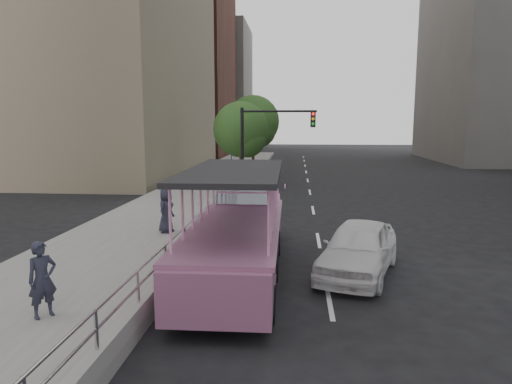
{
  "coord_description": "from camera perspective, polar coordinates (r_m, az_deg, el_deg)",
  "views": [
    {
      "loc": [
        0.15,
        -12.83,
        4.4
      ],
      "look_at": [
        -1.27,
        2.92,
        1.98
      ],
      "focal_mm": 32.0,
      "sensor_mm": 36.0,
      "label": 1
    }
  ],
  "objects": [
    {
      "name": "duck_boat",
      "position": [
        13.73,
        -2.0,
        -4.85
      ],
      "size": [
        2.54,
        9.62,
        3.18
      ],
      "color": "black",
      "rests_on": "ground"
    },
    {
      "name": "kerb_wall",
      "position": [
        15.68,
        -7.1,
        -5.83
      ],
      "size": [
        0.24,
        30.0,
        0.36
      ],
      "primitive_type": "cube",
      "color": "#A4A49F",
      "rests_on": "sidewalk"
    },
    {
      "name": "car",
      "position": [
        13.7,
        12.69,
        -6.85
      ],
      "size": [
        3.18,
        4.89,
        1.55
      ],
      "primitive_type": "imported",
      "rotation": [
        0.0,
        0.0,
        -0.32
      ],
      "color": "white",
      "rests_on": "ground"
    },
    {
      "name": "pedestrian_near",
      "position": [
        10.75,
        -25.15,
        -9.87
      ],
      "size": [
        0.69,
        0.72,
        1.65
      ],
      "primitive_type": "imported",
      "rotation": [
        0.0,
        0.0,
        0.89
      ],
      "color": "#2A2C3D",
      "rests_on": "sidewalk"
    },
    {
      "name": "parking_sign",
      "position": [
        22.16,
        -3.07,
        1.99
      ],
      "size": [
        0.14,
        0.65,
        2.91
      ],
      "color": "black",
      "rests_on": "ground"
    },
    {
      "name": "midrise_stone_b",
      "position": [
        78.71,
        -6.9,
        12.72
      ],
      "size": [
        16.0,
        14.0,
        20.0
      ],
      "primitive_type": "cube",
      "color": "slate",
      "rests_on": "ground"
    },
    {
      "name": "street_tree_far",
      "position": [
        34.91,
        -0.22,
        8.56
      ],
      "size": [
        3.97,
        3.97,
        6.45
      ],
      "color": "#382419",
      "rests_on": "ground"
    },
    {
      "name": "traffic_signal",
      "position": [
        25.41,
        0.95,
        6.68
      ],
      "size": [
        4.2,
        0.32,
        5.2
      ],
      "color": "black",
      "rests_on": "ground"
    },
    {
      "name": "street_tree_near",
      "position": [
        28.97,
        -1.73,
        7.56
      ],
      "size": [
        3.52,
        3.52,
        5.72
      ],
      "color": "#382419",
      "rests_on": "ground"
    },
    {
      "name": "pedestrian_far",
      "position": [
        17.4,
        -11.19,
        -2.26
      ],
      "size": [
        0.69,
        0.91,
        1.68
      ],
      "primitive_type": "imported",
      "rotation": [
        0.0,
        0.0,
        1.36
      ],
      "color": "#2A2C3D",
      "rests_on": "sidewalk"
    },
    {
      "name": "guardrail",
      "position": [
        15.53,
        -7.15,
        -3.46
      ],
      "size": [
        0.07,
        22.0,
        0.71
      ],
      "color": "#BBBCC1",
      "rests_on": "kerb_wall"
    },
    {
      "name": "sidewalk",
      "position": [
        23.96,
        -9.21,
        -1.62
      ],
      "size": [
        5.5,
        80.0,
        0.3
      ],
      "primitive_type": "cube",
      "color": "#9C9C96",
      "rests_on": "ground"
    },
    {
      "name": "midrise_brick",
      "position": [
        64.06,
        -11.86,
        16.24
      ],
      "size": [
        18.0,
        16.0,
        26.0
      ],
      "primitive_type": "cube",
      "color": "brown",
      "rests_on": "ground"
    },
    {
      "name": "ground",
      "position": [
        13.56,
        4.3,
        -10.24
      ],
      "size": [
        160.0,
        160.0,
        0.0
      ],
      "primitive_type": "plane",
      "color": "black"
    }
  ]
}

